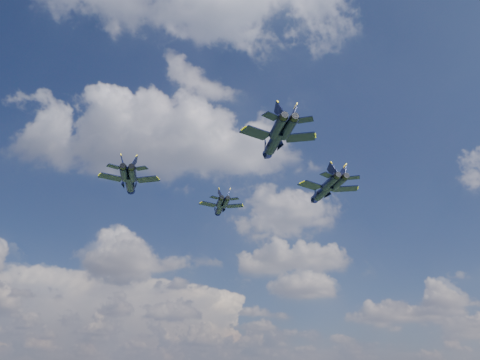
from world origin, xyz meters
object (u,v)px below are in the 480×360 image
jet_right (323,191)px  jet_slot (274,142)px  jet_left (130,183)px  jet_lead (220,208)px

jet_right → jet_slot: jet_right is taller
jet_left → jet_right: size_ratio=0.87×
jet_slot → jet_lead: bearing=93.5°
jet_lead → jet_left: jet_lead is taller
jet_lead → jet_left: (-17.49, -21.11, -2.68)m
jet_lead → jet_left: 27.55m
jet_left → jet_right: bearing=2.3°
jet_left → jet_right: (39.41, 6.38, 1.29)m
jet_right → jet_left: bearing=177.0°
jet_lead → jet_slot: jet_lead is taller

